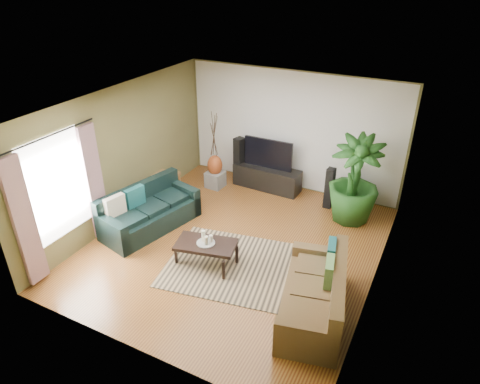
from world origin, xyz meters
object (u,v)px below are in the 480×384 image
Objects in this scene: sofa_right at (313,291)px; potted_plant at (354,180)px; side_table at (166,186)px; coffee_table at (206,253)px; speaker_right at (329,188)px; vase at (215,165)px; television at (268,154)px; speaker_left at (239,160)px; tv_stand at (267,178)px; sofa_left at (150,209)px; pedestal at (215,179)px.

sofa_right is 2.97m from potted_plant.
side_table is at bearing -128.59° from sofa_right.
coffee_table is 1.86× the size of side_table.
speaker_right is at bearing 52.04° from coffee_table.
coffee_table is 2.13× the size of vase.
speaker_left is at bearing -177.64° from television.
tv_stand is (-0.20, 3.08, 0.05)m from coffee_table.
speaker_left is at bearing -0.77° from sofa_left.
speaker_left is (-0.71, -0.01, 0.30)m from tv_stand.
tv_stand is 1.72× the size of speaker_right.
potted_plant is (2.78, -0.47, 0.34)m from speaker_left.
television reaches higher than side_table.
vase is at bearing -143.79° from sofa_right.
coffee_table is (1.57, -0.49, -0.21)m from sofa_left.
speaker_right is at bearing -37.16° from sofa_left.
side_table is at bearing -112.04° from speaker_left.
speaker_left is at bearing 178.53° from speaker_right.
vase reaches higher than tv_stand.
vase is (-1.10, -0.49, 0.29)m from tv_stand.
television reaches higher than sofa_left.
pedestal is (-2.63, -0.28, -0.27)m from speaker_right.
television is 2.07× the size of side_table.
coffee_table is at bearing -57.13° from speaker_left.
pedestal is at bearing -143.79° from sofa_right.
speaker_left reaches higher than sofa_right.
tv_stand reaches higher than coffee_table.
vase is (-2.63, -0.28, 0.10)m from speaker_right.
television reaches higher than tv_stand.
tv_stand is (-2.24, 3.40, -0.16)m from sofa_right.
vase is (-1.30, 2.58, 0.34)m from coffee_table.
tv_stand is at bearing 17.02° from speaker_left.
sofa_right is 4.08m from tv_stand.
speaker_left is at bearing 170.46° from potted_plant.
sofa_left is at bearing -87.93° from speaker_left.
sofa_left is 1.71× the size of television.
speaker_left is at bearing 51.70° from side_table.
vase is at bearing -179.70° from potted_plant.
side_table is (-4.07, 1.98, -0.15)m from sofa_right.
coffee_table is 3.27m from potted_plant.
sofa_left is 2.97m from television.
sofa_left is 4.06m from potted_plant.
speaker_left reaches higher than tv_stand.
potted_plant reaches higher than pedestal.
pedestal is (0.26, 2.09, -0.24)m from sofa_left.
coffee_table is at bearing -111.90° from sofa_right.
sofa_right is 4.11m from television.
speaker_right reaches higher than coffee_table.
sofa_left is 1.76× the size of speaker_left.
vase is (0.00, 0.00, 0.36)m from pedestal.
coffee_table is 3.17m from television.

